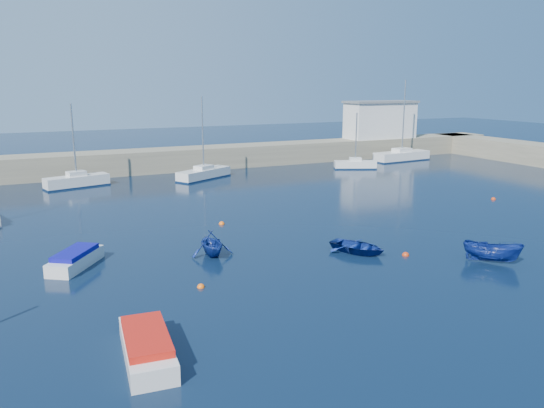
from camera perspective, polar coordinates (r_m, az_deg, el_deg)
name	(u,v)px	position (r m, az deg, el deg)	size (l,w,h in m)	color
ground	(445,316)	(25.64, 18.07, -11.34)	(220.00, 220.00, 0.00)	black
back_wall	(176,159)	(65.53, -10.31, 4.75)	(96.00, 4.50, 2.60)	gray
right_arm	(529,153)	(78.21, 25.95, 4.95)	(4.50, 32.00, 2.60)	gray
harbor_office	(380,121)	(78.29, 11.55, 8.78)	(10.00, 4.00, 5.00)	silver
sailboat_5	(77,181)	(57.15, -20.25, 2.35)	(6.50, 3.34, 8.36)	silver
sailboat_6	(204,173)	(58.90, -7.34, 3.27)	(6.89, 5.04, 8.93)	silver
sailboat_7	(355,164)	(66.21, 8.93, 4.23)	(5.22, 3.36, 6.83)	silver
sailboat_8	(402,156)	(74.56, 13.77, 5.07)	(8.49, 3.12, 10.78)	silver
motorboat_0	(147,346)	(21.34, -13.32, -14.64)	(2.07, 4.89, 1.07)	silver
motorboat_1	(75,259)	(32.32, -20.38, -5.58)	(3.49, 4.19, 1.00)	silver
dinghy_center	(358,247)	(33.32, 9.19, -4.56)	(2.54, 3.56, 0.74)	navy
dinghy_left	(212,243)	(32.46, -6.53, -4.21)	(2.52, 2.92, 1.54)	navy
dinghy_right	(492,252)	(33.57, 22.62, -4.80)	(1.24, 3.29, 1.27)	navy
buoy_0	(201,287)	(27.79, -7.65, -8.88)	(0.40, 0.40, 0.40)	#FF610D
buoy_1	(406,255)	(33.45, 14.17, -5.39)	(0.44, 0.44, 0.44)	red
buoy_3	(222,224)	(39.71, -5.43, -2.17)	(0.44, 0.44, 0.44)	#FF610D
buoy_4	(493,199)	(52.02, 22.71, 0.46)	(0.41, 0.41, 0.41)	red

